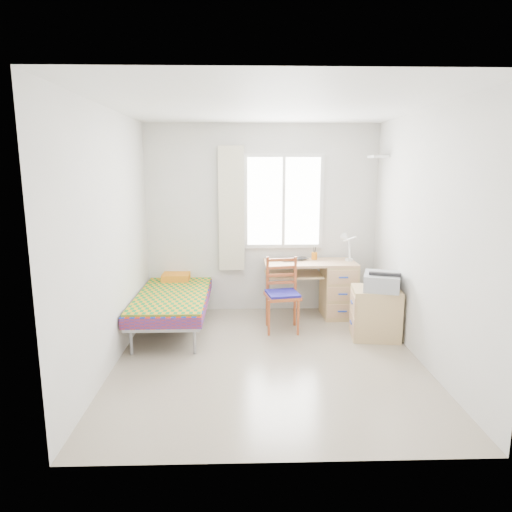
{
  "coord_description": "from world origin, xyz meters",
  "views": [
    {
      "loc": [
        -0.27,
        -4.58,
        2.02
      ],
      "look_at": [
        -0.12,
        0.55,
        1.02
      ],
      "focal_mm": 32.0,
      "sensor_mm": 36.0,
      "label": 1
    }
  ],
  "objects_px": {
    "chair": "(283,290)",
    "printer": "(382,281)",
    "desk": "(333,287)",
    "bed": "(174,297)",
    "cabinet": "(375,313)"
  },
  "relations": [
    {
      "from": "desk",
      "to": "printer",
      "type": "xyz_separation_m",
      "value": [
        0.4,
        -0.84,
        0.29
      ]
    },
    {
      "from": "bed",
      "to": "cabinet",
      "type": "relative_size",
      "value": 3.04
    },
    {
      "from": "bed",
      "to": "chair",
      "type": "distance_m",
      "value": 1.39
    },
    {
      "from": "chair",
      "to": "cabinet",
      "type": "relative_size",
      "value": 1.49
    },
    {
      "from": "printer",
      "to": "cabinet",
      "type": "bearing_deg",
      "value": 164.23
    },
    {
      "from": "chair",
      "to": "printer",
      "type": "bearing_deg",
      "value": -26.71
    },
    {
      "from": "chair",
      "to": "cabinet",
      "type": "height_order",
      "value": "chair"
    },
    {
      "from": "chair",
      "to": "printer",
      "type": "xyz_separation_m",
      "value": [
        1.13,
        -0.35,
        0.19
      ]
    },
    {
      "from": "bed",
      "to": "desk",
      "type": "bearing_deg",
      "value": 9.64
    },
    {
      "from": "bed",
      "to": "desk",
      "type": "relative_size",
      "value": 1.51
    },
    {
      "from": "printer",
      "to": "bed",
      "type": "bearing_deg",
      "value": -173.2
    },
    {
      "from": "bed",
      "to": "desk",
      "type": "xyz_separation_m",
      "value": [
        2.11,
        0.36,
        0.02
      ]
    },
    {
      "from": "desk",
      "to": "cabinet",
      "type": "xyz_separation_m",
      "value": [
        0.35,
        -0.81,
        -0.11
      ]
    },
    {
      "from": "cabinet",
      "to": "desk",
      "type": "bearing_deg",
      "value": 120.27
    },
    {
      "from": "bed",
      "to": "printer",
      "type": "bearing_deg",
      "value": -10.92
    }
  ]
}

